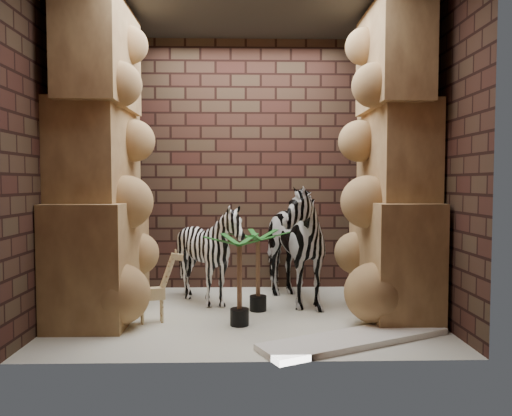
{
  "coord_description": "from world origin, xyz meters",
  "views": [
    {
      "loc": [
        -0.02,
        -4.68,
        1.28
      ],
      "look_at": [
        0.1,
        0.15,
        1.03
      ],
      "focal_mm": 34.32,
      "sensor_mm": 36.0,
      "label": 1
    }
  ],
  "objects_px": {
    "zebra_left": "(209,259)",
    "giraffe_toy": "(152,286)",
    "palm_front": "(258,270)",
    "surfboard": "(355,339)",
    "zebra_right": "(285,234)",
    "palm_back": "(239,280)"
  },
  "relations": [
    {
      "from": "zebra_right",
      "to": "palm_back",
      "type": "bearing_deg",
      "value": -140.28
    },
    {
      "from": "zebra_left",
      "to": "giraffe_toy",
      "type": "height_order",
      "value": "zebra_left"
    },
    {
      "from": "giraffe_toy",
      "to": "surfboard",
      "type": "distance_m",
      "value": 1.86
    },
    {
      "from": "giraffe_toy",
      "to": "surfboard",
      "type": "xyz_separation_m",
      "value": [
        1.74,
        -0.58,
        -0.32
      ]
    },
    {
      "from": "zebra_right",
      "to": "surfboard",
      "type": "bearing_deg",
      "value": -90.1
    },
    {
      "from": "zebra_left",
      "to": "giraffe_toy",
      "type": "relative_size",
      "value": 1.56
    },
    {
      "from": "zebra_right",
      "to": "palm_front",
      "type": "height_order",
      "value": "zebra_right"
    },
    {
      "from": "palm_front",
      "to": "surfboard",
      "type": "xyz_separation_m",
      "value": [
        0.76,
        -0.98,
        -0.38
      ]
    },
    {
      "from": "zebra_left",
      "to": "palm_back",
      "type": "height_order",
      "value": "zebra_left"
    },
    {
      "from": "zebra_right",
      "to": "surfboard",
      "type": "xyz_separation_m",
      "value": [
        0.46,
        -1.29,
        -0.71
      ]
    },
    {
      "from": "zebra_left",
      "to": "palm_front",
      "type": "distance_m",
      "value": 0.56
    },
    {
      "from": "palm_back",
      "to": "zebra_right",
      "type": "bearing_deg",
      "value": 59.51
    },
    {
      "from": "surfboard",
      "to": "giraffe_toy",
      "type": "bearing_deg",
      "value": 135.9
    },
    {
      "from": "surfboard",
      "to": "palm_front",
      "type": "bearing_deg",
      "value": 102.05
    },
    {
      "from": "zebra_right",
      "to": "palm_back",
      "type": "height_order",
      "value": "zebra_right"
    },
    {
      "from": "surfboard",
      "to": "zebra_right",
      "type": "bearing_deg",
      "value": 84.06
    },
    {
      "from": "zebra_right",
      "to": "giraffe_toy",
      "type": "height_order",
      "value": "zebra_right"
    },
    {
      "from": "zebra_right",
      "to": "palm_back",
      "type": "xyz_separation_m",
      "value": [
        -0.48,
        -0.81,
        -0.33
      ]
    },
    {
      "from": "giraffe_toy",
      "to": "palm_back",
      "type": "bearing_deg",
      "value": -24.11
    },
    {
      "from": "zebra_left",
      "to": "palm_front",
      "type": "bearing_deg",
      "value": -19.39
    },
    {
      "from": "zebra_right",
      "to": "surfboard",
      "type": "height_order",
      "value": "zebra_right"
    },
    {
      "from": "zebra_left",
      "to": "surfboard",
      "type": "height_order",
      "value": "zebra_left"
    }
  ]
}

